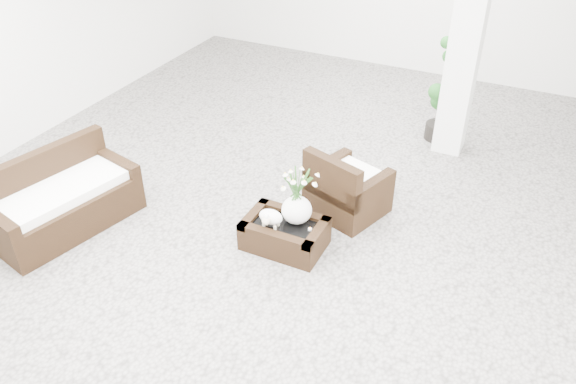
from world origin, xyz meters
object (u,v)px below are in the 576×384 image
at_px(topiary, 444,91).
at_px(loveseat, 62,195).
at_px(armchair, 349,181).
at_px(coffee_table, 285,235).

bearing_deg(topiary, loveseat, -130.03).
height_order(armchair, loveseat, loveseat).
bearing_deg(loveseat, topiary, -26.61).
xyz_separation_m(coffee_table, topiary, (0.94, 3.29, 0.62)).
relative_size(loveseat, topiary, 1.09).
xyz_separation_m(armchair, loveseat, (-2.88, -1.74, 0.01)).
distance_m(coffee_table, loveseat, 2.62).
bearing_deg(topiary, coffee_table, -105.90).
bearing_deg(coffee_table, armchair, 67.79).
bearing_deg(armchair, coffee_table, 86.54).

